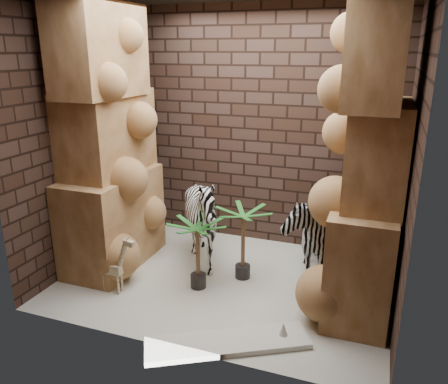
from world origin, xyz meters
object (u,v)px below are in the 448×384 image
at_px(palm_back, 198,254).
at_px(surfboard, 228,343).
at_px(zebra_left, 202,225).
at_px(palm_front, 243,243).
at_px(giraffe_toy, 111,262).
at_px(zebra_right, 307,224).

relative_size(palm_back, surfboard, 0.54).
xyz_separation_m(zebra_left, palm_front, (0.51, -0.07, -0.12)).
height_order(zebra_left, palm_back, zebra_left).
height_order(giraffe_toy, surfboard, giraffe_toy).
bearing_deg(zebra_right, giraffe_toy, -162.85).
bearing_deg(giraffe_toy, zebra_left, 50.94).
bearing_deg(zebra_left, palm_front, 4.74).
distance_m(zebra_right, surfboard, 1.66).
bearing_deg(palm_front, zebra_left, 172.13).
height_order(palm_front, surfboard, palm_front).
bearing_deg(palm_back, surfboard, -52.78).
height_order(palm_front, palm_back, palm_front).
relative_size(zebra_left, palm_front, 1.41).
distance_m(zebra_left, surfboard, 1.57).
xyz_separation_m(palm_front, surfboard, (0.25, -1.21, -0.39)).
distance_m(zebra_right, palm_back, 1.24).
xyz_separation_m(palm_front, palm_back, (-0.38, -0.37, -0.03)).
distance_m(palm_front, palm_back, 0.53).
bearing_deg(surfboard, giraffe_toy, 133.35).
relative_size(zebra_right, giraffe_toy, 1.85).
height_order(zebra_right, palm_back, zebra_right).
distance_m(giraffe_toy, palm_back, 0.91).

